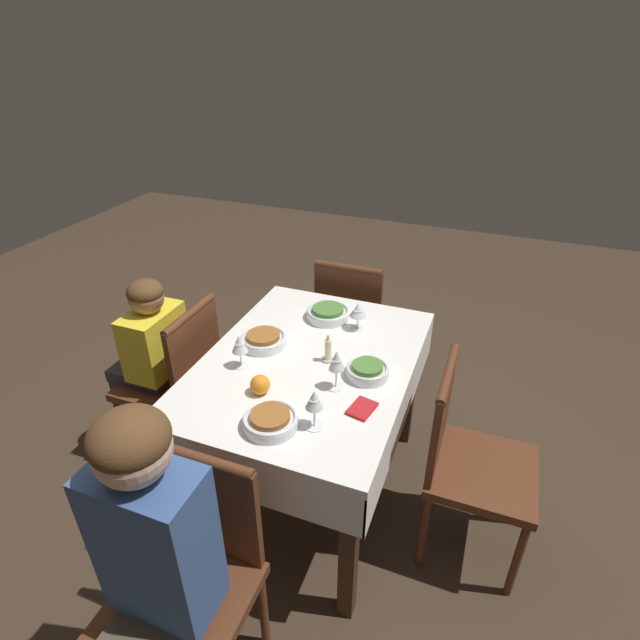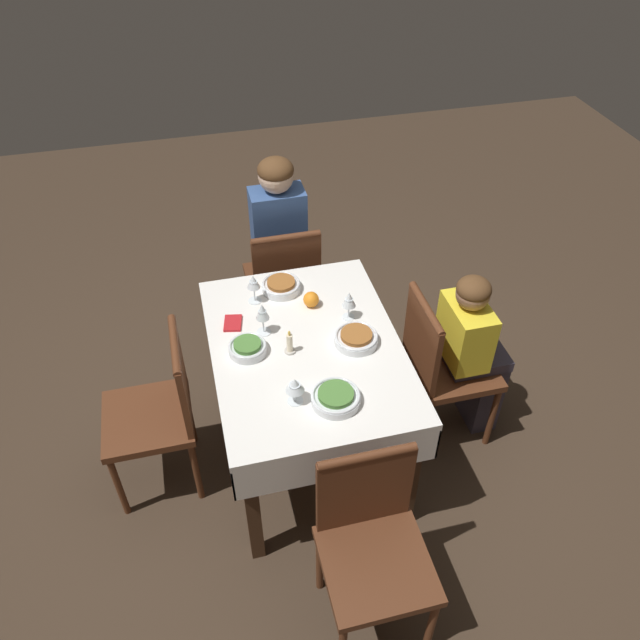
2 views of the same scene
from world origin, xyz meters
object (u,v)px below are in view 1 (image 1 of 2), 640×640
(bowl_south, at_px, (263,340))
(candle_centerpiece, at_px, (328,352))
(chair_south, at_px, (178,376))
(bowl_north, at_px, (367,370))
(chair_east, at_px, (191,571))
(napkin_red_folded, at_px, (362,408))
(dining_table, at_px, (309,381))
(orange_fruit, at_px, (260,385))
(wine_glass_west, at_px, (358,311))
(wine_glass_east, at_px, (314,401))
(wine_glass_north, at_px, (337,362))
(person_adult_denim, at_px, (150,577))
(chair_north, at_px, (467,456))
(chair_west, at_px, (353,318))
(person_child_yellow, at_px, (148,361))
(bowl_west, at_px, (328,313))
(bowl_east, at_px, (270,420))
(wine_glass_south, at_px, (239,345))

(bowl_south, bearing_deg, candle_centerpiece, 87.71)
(chair_south, height_order, bowl_north, chair_south)
(chair_east, relative_size, napkin_red_folded, 7.11)
(dining_table, bearing_deg, orange_fruit, -18.18)
(wine_glass_west, bearing_deg, wine_glass_east, 4.62)
(wine_glass_east, height_order, wine_glass_north, wine_glass_north)
(candle_centerpiece, height_order, napkin_red_folded, candle_centerpiece)
(wine_glass_east, height_order, wine_glass_west, wine_glass_east)
(bowl_north, bearing_deg, person_adult_denim, -18.22)
(chair_north, bearing_deg, bowl_south, 85.72)
(chair_south, distance_m, person_adult_denim, 1.19)
(chair_east, height_order, chair_south, same)
(wine_glass_east, distance_m, wine_glass_north, 0.23)
(chair_south, xyz_separation_m, wine_glass_north, (0.13, 0.86, 0.39))
(chair_west, bearing_deg, person_child_yellow, 46.70)
(bowl_south, xyz_separation_m, wine_glass_west, (-0.28, 0.34, 0.07))
(bowl_west, bearing_deg, wine_glass_west, 75.00)
(orange_fruit, bearing_deg, wine_glass_north, 117.66)
(bowl_east, relative_size, bowl_south, 0.96)
(chair_north, xyz_separation_m, wine_glass_west, (-0.35, -0.57, 0.36))
(bowl_north, bearing_deg, chair_west, -159.47)
(bowl_north, relative_size, bowl_west, 0.83)
(dining_table, xyz_separation_m, wine_glass_west, (-0.31, 0.12, 0.20))
(bowl_east, xyz_separation_m, orange_fruit, (-0.15, -0.12, 0.01))
(chair_south, xyz_separation_m, napkin_red_folded, (0.22, 0.99, 0.28))
(wine_glass_east, relative_size, candle_centerpiece, 1.23)
(chair_east, relative_size, bowl_south, 4.47)
(bowl_south, bearing_deg, napkin_red_folded, 63.76)
(bowl_west, bearing_deg, orange_fruit, -4.00)
(bowl_south, relative_size, orange_fruit, 2.60)
(person_child_yellow, xyz_separation_m, napkin_red_folded, (0.22, 1.16, 0.23))
(wine_glass_west, bearing_deg, chair_west, -161.29)
(wine_glass_west, distance_m, orange_fruit, 0.62)
(napkin_red_folded, bearing_deg, candle_centerpiece, -138.06)
(candle_centerpiece, bearing_deg, orange_fruit, -29.76)
(chair_west, xyz_separation_m, napkin_red_folded, (1.07, 0.36, 0.28))
(chair_east, distance_m, orange_fruit, 0.65)
(chair_south, xyz_separation_m, chair_west, (-0.84, 0.63, 0.00))
(bowl_east, height_order, napkin_red_folded, bowl_east)
(dining_table, bearing_deg, candle_centerpiece, 106.63)
(bowl_south, xyz_separation_m, wine_glass_north, (0.17, 0.39, 0.09))
(chair_north, relative_size, person_child_yellow, 0.89)
(bowl_north, xyz_separation_m, wine_glass_west, (-0.33, -0.14, 0.07))
(chair_north, bearing_deg, dining_table, 87.27)
(orange_fruit, height_order, napkin_red_folded, orange_fruit)
(chair_south, xyz_separation_m, person_adult_denim, (0.99, 0.63, 0.19))
(chair_west, xyz_separation_m, person_child_yellow, (0.84, -0.79, 0.05))
(chair_west, relative_size, bowl_south, 4.47)
(bowl_east, height_order, wine_glass_west, wine_glass_west)
(wine_glass_south, xyz_separation_m, wine_glass_north, (-0.01, 0.41, 0.01))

